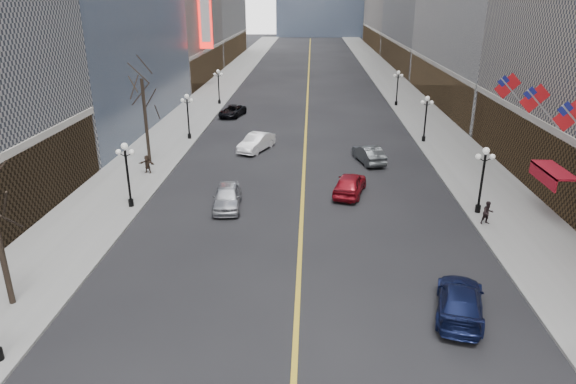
# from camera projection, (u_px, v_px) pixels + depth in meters

# --- Properties ---
(sidewalk_east) EXTENTS (6.00, 230.00, 0.15)m
(sidewalk_east) POSITION_uv_depth(u_px,v_px,m) (407.00, 100.00, 71.69)
(sidewalk_east) COLOR gray
(sidewalk_east) RESTS_ON ground
(sidewalk_west) EXTENTS (6.00, 230.00, 0.15)m
(sidewalk_west) POSITION_uv_depth(u_px,v_px,m) (209.00, 98.00, 72.86)
(sidewalk_west) COLOR gray
(sidewalk_west) RESTS_ON ground
(lane_line) EXTENTS (0.25, 200.00, 0.02)m
(lane_line) POSITION_uv_depth(u_px,v_px,m) (308.00, 88.00, 81.63)
(lane_line) COLOR gold
(lane_line) RESTS_ON ground
(streetlamp_east_1) EXTENTS (1.26, 0.44, 4.52)m
(streetlamp_east_1) POSITION_uv_depth(u_px,v_px,m) (483.00, 173.00, 33.47)
(streetlamp_east_1) COLOR black
(streetlamp_east_1) RESTS_ON sidewalk_east
(streetlamp_east_2) EXTENTS (1.26, 0.44, 4.52)m
(streetlamp_east_2) POSITION_uv_depth(u_px,v_px,m) (426.00, 114.00, 50.25)
(streetlamp_east_2) COLOR black
(streetlamp_east_2) RESTS_ON sidewalk_east
(streetlamp_east_3) EXTENTS (1.26, 0.44, 4.52)m
(streetlamp_east_3) POSITION_uv_depth(u_px,v_px,m) (398.00, 84.00, 67.04)
(streetlamp_east_3) COLOR black
(streetlamp_east_3) RESTS_ON sidewalk_east
(streetlamp_west_1) EXTENTS (1.26, 0.44, 4.52)m
(streetlamp_west_1) POSITION_uv_depth(u_px,v_px,m) (127.00, 168.00, 34.45)
(streetlamp_west_1) COLOR black
(streetlamp_west_1) RESTS_ON sidewalk_west
(streetlamp_west_2) EXTENTS (1.26, 0.44, 4.52)m
(streetlamp_west_2) POSITION_uv_depth(u_px,v_px,m) (188.00, 112.00, 51.24)
(streetlamp_west_2) COLOR black
(streetlamp_west_2) RESTS_ON sidewalk_west
(streetlamp_west_3) EXTENTS (1.26, 0.44, 4.52)m
(streetlamp_west_3) POSITION_uv_depth(u_px,v_px,m) (219.00, 83.00, 68.02)
(streetlamp_west_3) COLOR black
(streetlamp_west_3) RESTS_ON sidewalk_west
(flag_3) EXTENTS (2.87, 0.12, 2.87)m
(flag_3) POSITION_uv_depth(u_px,v_px,m) (573.00, 118.00, 28.95)
(flag_3) COLOR #B2B2B7
(flag_3) RESTS_ON ground
(flag_4) EXTENTS (2.87, 0.12, 2.87)m
(flag_4) POSITION_uv_depth(u_px,v_px,m) (537.00, 101.00, 33.61)
(flag_4) COLOR #B2B2B7
(flag_4) RESTS_ON ground
(flag_5) EXTENTS (2.87, 0.12, 2.87)m
(flag_5) POSITION_uv_depth(u_px,v_px,m) (510.00, 88.00, 38.28)
(flag_5) COLOR #B2B2B7
(flag_5) RESTS_ON ground
(awning_c) EXTENTS (1.40, 4.00, 0.93)m
(awning_c) POSITION_uv_depth(u_px,v_px,m) (551.00, 172.00, 33.23)
(awning_c) COLOR maroon
(awning_c) RESTS_ON ground
(theatre_marquee) EXTENTS (2.00, 0.55, 12.00)m
(theatre_marquee) POSITION_uv_depth(u_px,v_px,m) (205.00, 8.00, 77.99)
(theatre_marquee) COLOR red
(theatre_marquee) RESTS_ON ground
(tree_west_far) EXTENTS (3.60, 3.60, 7.92)m
(tree_west_far) POSITION_uv_depth(u_px,v_px,m) (143.00, 92.00, 42.65)
(tree_west_far) COLOR #2D231C
(tree_west_far) RESTS_ON sidewalk_west
(car_nb_near) EXTENTS (2.27, 4.81, 1.59)m
(car_nb_near) POSITION_uv_depth(u_px,v_px,m) (227.00, 197.00, 35.34)
(car_nb_near) COLOR #B5B7BD
(car_nb_near) RESTS_ON ground
(car_nb_mid) EXTENTS (3.42, 5.18, 1.61)m
(car_nb_mid) POSITION_uv_depth(u_px,v_px,m) (256.00, 142.00, 48.34)
(car_nb_mid) COLOR white
(car_nb_mid) RESTS_ON ground
(car_nb_far) EXTENTS (3.22, 5.15, 1.33)m
(car_nb_far) POSITION_uv_depth(u_px,v_px,m) (232.00, 111.00, 62.11)
(car_nb_far) COLOR black
(car_nb_far) RESTS_ON ground
(car_sb_near) EXTENTS (3.23, 5.37, 1.46)m
(car_sb_near) POSITION_uv_depth(u_px,v_px,m) (460.00, 301.00, 23.42)
(car_sb_near) COLOR #111942
(car_sb_near) RESTS_ON ground
(car_sb_mid) EXTENTS (3.07, 5.13, 1.64)m
(car_sb_mid) POSITION_uv_depth(u_px,v_px,m) (350.00, 184.00, 37.69)
(car_sb_mid) COLOR maroon
(car_sb_mid) RESTS_ON ground
(car_sb_far) EXTENTS (2.75, 4.87, 1.52)m
(car_sb_far) POSITION_uv_depth(u_px,v_px,m) (369.00, 154.00, 44.92)
(car_sb_far) COLOR #43474A
(car_sb_far) RESTS_ON ground
(ped_east_walk) EXTENTS (0.81, 0.55, 1.53)m
(ped_east_walk) POSITION_uv_depth(u_px,v_px,m) (488.00, 213.00, 32.41)
(ped_east_walk) COLOR black
(ped_east_walk) RESTS_ON sidewalk_east
(ped_west_far) EXTENTS (1.44, 0.67, 1.50)m
(ped_west_far) POSITION_uv_depth(u_px,v_px,m) (147.00, 164.00, 41.83)
(ped_west_far) COLOR #2F221A
(ped_west_far) RESTS_ON sidewalk_west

